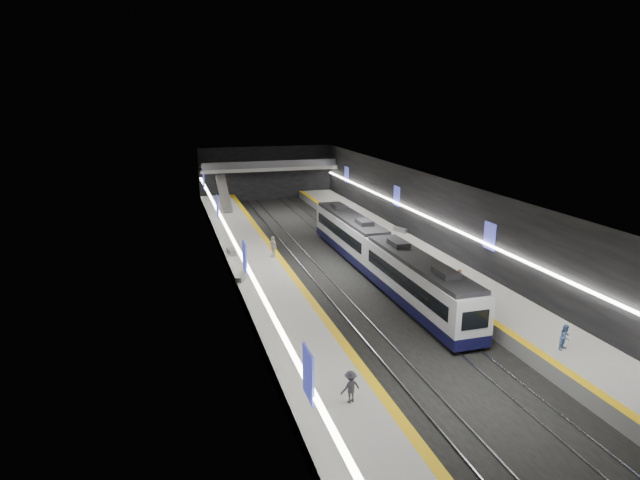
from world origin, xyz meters
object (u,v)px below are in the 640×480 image
object	(u,v)px
bench_left_far	(231,252)
passenger_right_b	(565,337)
bench_left_near	(242,277)
passenger_left_a	(273,247)
bench_right_far	(401,230)
train	(380,254)
escalator	(224,193)
passenger_left_b	(350,387)
passenger_right_a	(460,280)

from	to	relation	value
bench_left_far	passenger_right_b	xyz separation A→B (m)	(16.35, -25.05, 0.56)
bench_left_near	passenger_left_a	world-z (taller)	passenger_left_a
bench_right_far	passenger_right_b	world-z (taller)	passenger_right_b
train	passenger_left_a	size ratio (longest dim) A/B	15.33
passenger_right_b	passenger_left_a	xyz separation A→B (m)	(-12.74, 23.06, 0.20)
bench_left_far	escalator	bearing A→B (deg)	78.82
escalator	passenger_left_a	size ratio (longest dim) A/B	4.08
bench_right_far	passenger_right_b	bearing A→B (deg)	-115.24
passenger_left_a	passenger_left_b	world-z (taller)	passenger_left_a
passenger_right_a	passenger_left_b	bearing A→B (deg)	149.23
train	bench_right_far	distance (m)	12.70
bench_left_far	passenger_left_a	xyz separation A→B (m)	(3.61, -1.99, 0.76)
bench_left_far	passenger_left_a	size ratio (longest dim) A/B	0.93
bench_right_far	passenger_left_b	bearing A→B (deg)	-139.12
train	passenger_left_b	bearing A→B (deg)	-116.40
bench_left_near	passenger_right_a	size ratio (longest dim) A/B	1.16
escalator	train	bearing A→B (deg)	-70.97
passenger_left_b	passenger_right_a	bearing A→B (deg)	-152.77
passenger_right_b	passenger_left_b	bearing A→B (deg)	164.49
passenger_right_a	passenger_left_b	distance (m)	17.96
passenger_right_a	passenger_left_b	world-z (taller)	passenger_right_a
train	bench_left_near	distance (m)	12.04
bench_left_far	bench_right_far	bearing A→B (deg)	3.24
train	escalator	distance (m)	30.67
bench_left_near	passenger_right_b	distance (m)	24.15
bench_left_far	passenger_right_a	distance (m)	21.31
train	passenger_right_b	world-z (taller)	train
bench_left_near	passenger_right_b	xyz separation A→B (m)	(16.45, -17.67, 0.55)
bench_left_near	passenger_left_b	bearing A→B (deg)	-57.96
passenger_right_a	passenger_right_b	xyz separation A→B (m)	(0.78, -10.51, -0.05)
train	bench_right_far	world-z (taller)	train
bench_left_near	bench_right_far	world-z (taller)	bench_left_near
bench_left_far	passenger_left_a	world-z (taller)	passenger_left_a
bench_right_far	passenger_right_a	world-z (taller)	passenger_right_a
train	bench_left_near	bearing A→B (deg)	179.59
escalator	bench_left_near	bearing A→B (deg)	-93.96
passenger_left_a	bench_left_near	bearing A→B (deg)	-54.55
bench_left_far	passenger_right_a	xyz separation A→B (m)	(15.56, -14.54, 0.62)
bench_left_near	passenger_left_b	distance (m)	19.49
passenger_right_a	passenger_left_b	xyz separation A→B (m)	(-13.21, -12.17, -0.01)
bench_left_far	passenger_left_a	distance (m)	4.19
escalator	passenger_left_b	world-z (taller)	escalator
train	passenger_right_a	size ratio (longest dim) A/B	17.91
passenger_left_a	train	bearing A→B (deg)	36.52
passenger_left_a	bench_right_far	bearing A→B (deg)	88.50
bench_left_near	escalator	bearing A→B (deg)	110.86
passenger_right_b	bench_left_near	bearing A→B (deg)	110.70
escalator	bench_left_near	distance (m)	29.02
passenger_left_b	bench_left_far	bearing A→B (deg)	-100.39
passenger_left_a	passenger_left_b	size ratio (longest dim) A/B	1.19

